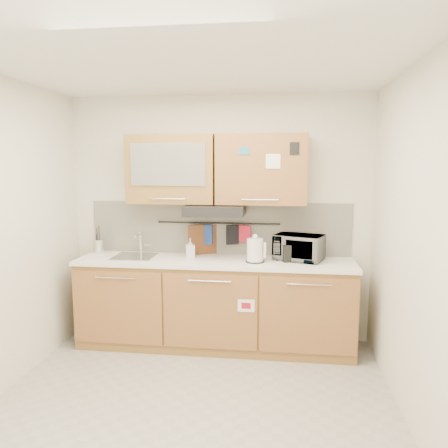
# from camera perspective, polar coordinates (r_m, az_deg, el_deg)

# --- Properties ---
(floor) EXTENTS (3.20, 3.20, 0.00)m
(floor) POSITION_cam_1_polar(r_m,az_deg,el_deg) (3.70, -4.20, -22.81)
(floor) COLOR #9E9993
(floor) RESTS_ON ground
(ceiling) EXTENTS (3.20, 3.20, 0.00)m
(ceiling) POSITION_cam_1_polar(r_m,az_deg,el_deg) (3.26, -4.68, 20.50)
(ceiling) COLOR white
(ceiling) RESTS_ON wall_back
(wall_back) EXTENTS (3.20, 0.00, 3.20)m
(wall_back) POSITION_cam_1_polar(r_m,az_deg,el_deg) (4.70, -0.69, 0.69)
(wall_back) COLOR silver
(wall_back) RESTS_ON ground
(wall_right) EXTENTS (0.00, 3.00, 3.00)m
(wall_right) POSITION_cam_1_polar(r_m,az_deg,el_deg) (3.31, 23.90, -3.01)
(wall_right) COLOR silver
(wall_right) RESTS_ON ground
(base_cabinet) EXTENTS (2.80, 0.64, 0.88)m
(base_cabinet) POSITION_cam_1_polar(r_m,az_deg,el_deg) (4.60, -1.22, -10.91)
(base_cabinet) COLOR #A8753B
(base_cabinet) RESTS_ON floor
(countertop) EXTENTS (2.82, 0.62, 0.04)m
(countertop) POSITION_cam_1_polar(r_m,az_deg,el_deg) (4.46, -1.25, -4.90)
(countertop) COLOR white
(countertop) RESTS_ON base_cabinet
(backsplash) EXTENTS (2.80, 0.02, 0.56)m
(backsplash) POSITION_cam_1_polar(r_m,az_deg,el_deg) (4.70, -0.71, -0.53)
(backsplash) COLOR silver
(backsplash) RESTS_ON countertop
(upper_cabinets) EXTENTS (1.82, 0.37, 0.70)m
(upper_cabinets) POSITION_cam_1_polar(r_m,az_deg,el_deg) (4.49, -1.09, 7.16)
(upper_cabinets) COLOR #A8753B
(upper_cabinets) RESTS_ON wall_back
(range_hood) EXTENTS (0.60, 0.46, 0.10)m
(range_hood) POSITION_cam_1_polar(r_m,az_deg,el_deg) (4.44, -1.15, 1.83)
(range_hood) COLOR black
(range_hood) RESTS_ON upper_cabinets
(sink) EXTENTS (0.42, 0.40, 0.26)m
(sink) POSITION_cam_1_polar(r_m,az_deg,el_deg) (4.68, -11.58, -4.17)
(sink) COLOR silver
(sink) RESTS_ON countertop
(utensil_rail) EXTENTS (1.30, 0.02, 0.02)m
(utensil_rail) POSITION_cam_1_polar(r_m,az_deg,el_deg) (4.65, -0.78, 0.13)
(utensil_rail) COLOR black
(utensil_rail) RESTS_ON backsplash
(utensil_crock) EXTENTS (0.13, 0.13, 0.30)m
(utensil_crock) POSITION_cam_1_polar(r_m,az_deg,el_deg) (4.95, -16.03, -2.79)
(utensil_crock) COLOR silver
(utensil_crock) RESTS_ON countertop
(kettle) EXTENTS (0.21, 0.19, 0.28)m
(kettle) POSITION_cam_1_polar(r_m,az_deg,el_deg) (4.32, 4.08, -3.54)
(kettle) COLOR silver
(kettle) RESTS_ON countertop
(toaster) EXTENTS (0.26, 0.19, 0.17)m
(toaster) POSITION_cam_1_polar(r_m,az_deg,el_deg) (4.42, 9.03, -3.68)
(toaster) COLOR black
(toaster) RESTS_ON countertop
(microwave) EXTENTS (0.55, 0.46, 0.26)m
(microwave) POSITION_cam_1_polar(r_m,az_deg,el_deg) (4.47, 9.74, -3.03)
(microwave) COLOR #999999
(microwave) RESTS_ON countertop
(soap_bottle) EXTENTS (0.11, 0.11, 0.20)m
(soap_bottle) POSITION_cam_1_polar(r_m,az_deg,el_deg) (4.56, -4.42, -3.11)
(soap_bottle) COLOR #999999
(soap_bottle) RESTS_ON countertop
(cutting_board) EXTENTS (0.33, 0.16, 0.43)m
(cutting_board) POSITION_cam_1_polar(r_m,az_deg,el_deg) (4.70, -2.62, -2.71)
(cutting_board) COLOR brown
(cutting_board) RESTS_ON utensil_rail
(oven_mitt) EXTENTS (0.13, 0.05, 0.21)m
(oven_mitt) POSITION_cam_1_polar(r_m,az_deg,el_deg) (4.67, -2.26, -1.38)
(oven_mitt) COLOR navy
(oven_mitt) RESTS_ON utensil_rail
(dark_pouch) EXTENTS (0.14, 0.08, 0.20)m
(dark_pouch) POSITION_cam_1_polar(r_m,az_deg,el_deg) (4.64, 1.12, -1.43)
(dark_pouch) COLOR black
(dark_pouch) RESTS_ON utensil_rail
(pot_holder) EXTENTS (0.14, 0.07, 0.18)m
(pot_holder) POSITION_cam_1_polar(r_m,az_deg,el_deg) (4.62, 2.64, -1.28)
(pot_holder) COLOR red
(pot_holder) RESTS_ON utensil_rail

